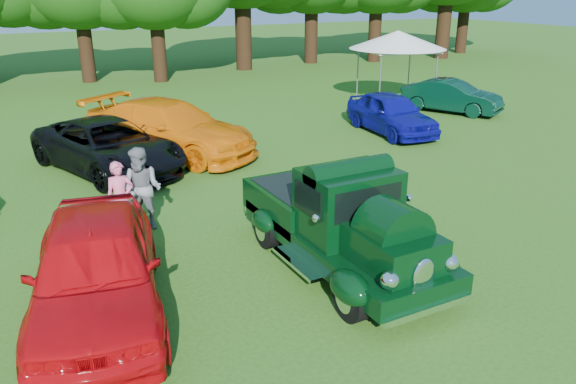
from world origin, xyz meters
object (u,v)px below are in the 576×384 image
back_car_blue (391,113)px  spectator_pink (121,198)px  back_car_orange (170,129)px  spectator_grey (142,189)px  canopy_tent (398,40)px  back_car_green (451,96)px  back_car_black (108,146)px  red_convertible (96,267)px  hero_pickup (340,223)px

back_car_blue → spectator_pink: 10.87m
spectator_pink → back_car_orange: bearing=66.3°
spectator_pink → spectator_grey: bearing=6.6°
spectator_pink → canopy_tent: canopy_tent is taller
back_car_orange → canopy_tent: size_ratio=1.14×
back_car_green → canopy_tent: size_ratio=0.80×
back_car_black → spectator_pink: 4.40m
spectator_pink → canopy_tent: (13.48, 8.19, 1.87)m
red_convertible → back_car_green: bearing=40.9°
back_car_orange → back_car_blue: (7.50, -0.98, -0.12)m
spectator_grey → back_car_black: bearing=127.8°
back_car_blue → back_car_green: back_car_blue is taller
hero_pickup → back_car_black: 8.05m
back_car_black → back_car_orange: size_ratio=0.91×
hero_pickup → spectator_pink: 4.56m
back_car_black → canopy_tent: size_ratio=1.04×
back_car_orange → hero_pickup: bearing=-118.4°
spectator_grey → back_car_green: bearing=62.0°
back_car_orange → back_car_green: 11.72m
back_car_green → spectator_grey: size_ratio=2.22×
back_car_black → back_car_green: 13.70m
back_car_black → spectator_grey: size_ratio=2.90×
back_car_black → back_car_green: size_ratio=1.30×
back_car_green → spectator_grey: 14.90m
back_car_blue → back_car_green: size_ratio=1.04×
spectator_grey → hero_pickup: bearing=-10.7°
canopy_tent → back_car_blue: bearing=-129.6°
hero_pickup → back_car_blue: bearing=46.8°
hero_pickup → red_convertible: bearing=174.6°
back_car_orange → back_car_green: size_ratio=1.43×
back_car_orange → spectator_grey: bearing=-145.2°
canopy_tent → back_car_orange: bearing=-164.0°
red_convertible → back_car_orange: size_ratio=0.84×
back_car_green → spectator_grey: bearing=174.8°
hero_pickup → back_car_blue: (6.91, 7.36, -0.13)m
back_car_green → spectator_pink: (-14.28, -5.60, 0.13)m
back_car_blue → spectator_grey: size_ratio=2.32×
hero_pickup → red_convertible: hero_pickup is taller
back_car_orange → spectator_pink: bearing=-149.4°
red_convertible → canopy_tent: 18.33m
canopy_tent → red_convertible: bearing=-142.6°
hero_pickup → back_car_green: (11.11, 8.89, -0.18)m
hero_pickup → canopy_tent: bearing=48.1°
back_car_blue → back_car_green: 4.47m
spectator_grey → spectator_pink: bearing=-136.7°
spectator_grey → canopy_tent: bearing=72.1°
back_car_green → canopy_tent: canopy_tent is taller
hero_pickup → canopy_tent: 15.53m
back_car_black → hero_pickup: bearing=-90.6°
back_car_orange → spectator_grey: spectator_grey is taller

